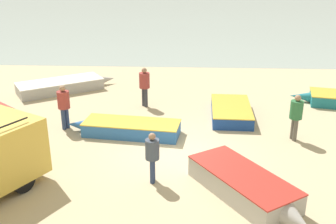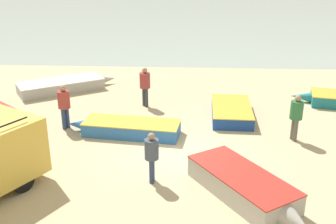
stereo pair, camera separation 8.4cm
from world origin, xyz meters
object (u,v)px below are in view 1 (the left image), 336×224
fisherman_3 (144,83)px  fishing_rowboat_1 (63,86)px  fisherman_2 (152,153)px  fishing_rowboat_3 (128,128)px  fishing_rowboat_2 (246,186)px  fisherman_0 (64,103)px  fishing_rowboat_5 (231,110)px  fisherman_1 (296,113)px

fisherman_3 → fishing_rowboat_1: bearing=114.2°
fisherman_2 → fisherman_3: bearing=-80.8°
fishing_rowboat_1 → fishing_rowboat_3: fishing_rowboat_1 is taller
fishing_rowboat_1 → fishing_rowboat_2: bearing=-82.7°
fishing_rowboat_2 → fisherman_2: bearing=-137.8°
fishing_rowboat_1 → fisherman_3: fisherman_3 is taller
fishing_rowboat_1 → fisherman_0: bearing=-105.3°
fishing_rowboat_5 → fisherman_2: size_ratio=2.38×
fishing_rowboat_3 → fisherman_0: 2.74m
fishing_rowboat_1 → fisherman_2: fisherman_2 is taller
fishing_rowboat_3 → fisherman_2: 3.75m
fishing_rowboat_2 → fishing_rowboat_3: bearing=-170.3°
fishing_rowboat_1 → fishing_rowboat_2: fishing_rowboat_2 is taller
fishing_rowboat_2 → fishing_rowboat_5: (0.21, 6.29, -0.07)m
fisherman_2 → fisherman_1: bearing=-145.5°
fishing_rowboat_1 → fishing_rowboat_3: (4.17, -5.33, -0.02)m
fishing_rowboat_1 → fisherman_1: 11.83m
fishing_rowboat_5 → fisherman_0: size_ratio=2.13×
fishing_rowboat_1 → fisherman_3: (4.49, -2.09, 0.81)m
fishing_rowboat_2 → fisherman_3: 8.25m
fisherman_2 → fisherman_3: (-0.95, 6.70, 0.13)m
fishing_rowboat_5 → fisherman_1: size_ratio=2.17×
fishing_rowboat_1 → fisherman_3: bearing=-58.4°
fishing_rowboat_5 → fisherman_2: 6.38m
fishing_rowboat_3 → fisherman_3: 3.35m
fishing_rowboat_5 → fisherman_0: (-6.74, -1.72, 0.82)m
fishing_rowboat_2 → fisherman_3: (-3.65, 7.36, 0.76)m
fishing_rowboat_2 → fisherman_2: 2.85m
fishing_rowboat_2 → fishing_rowboat_5: size_ratio=1.04×
fishing_rowboat_2 → fisherman_0: fisherman_0 is taller
fishing_rowboat_3 → fishing_rowboat_2: bearing=140.9°
fisherman_0 → fisherman_2: bearing=167.0°
fisherman_1 → fisherman_2: 6.00m
fishing_rowboat_5 → fisherman_0: fisherman_0 is taller
fishing_rowboat_1 → fisherman_0: size_ratio=2.71×
fishing_rowboat_3 → fisherman_1: size_ratio=2.57×
fishing_rowboat_5 → fisherman_3: size_ratio=2.09×
fisherman_3 → fishing_rowboat_5: bearing=-56.3°
fishing_rowboat_5 → fisherman_1: fisherman_1 is taller
fishing_rowboat_3 → fisherman_1: 6.33m
fisherman_1 → fisherman_3: fisherman_3 is taller
fishing_rowboat_1 → fisherman_2: size_ratio=3.03×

